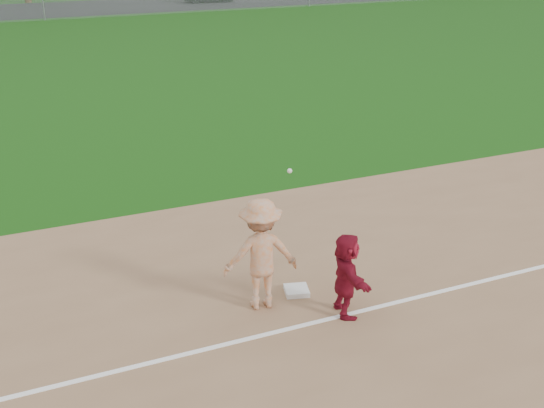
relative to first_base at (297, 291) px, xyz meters
name	(u,v)px	position (x,y,z in m)	size (l,w,h in m)	color
ground	(305,299)	(0.06, -0.23, -0.07)	(160.00, 160.00, 0.00)	#15470D
foul_line	(325,320)	(0.06, -1.03, -0.04)	(60.00, 0.10, 0.01)	white
parking_asphalt	(36,10)	(0.06, 45.77, -0.06)	(120.00, 10.00, 0.01)	black
first_base	(297,291)	(0.00, 0.00, 0.00)	(0.43, 0.43, 0.10)	silver
base_runner	(346,275)	(0.47, -0.96, 0.71)	(1.41, 0.45, 1.52)	maroon
first_base_play	(261,254)	(-0.76, -0.13, 0.97)	(1.43, 0.98, 2.53)	#A5A5A8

